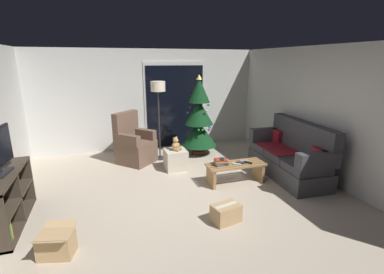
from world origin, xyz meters
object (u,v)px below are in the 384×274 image
christmas_tree (199,120)px  cardboard_box_taped_mid_floor (226,213)px  remote_silver (244,161)px  floor_lamp (158,94)px  remote_white (236,164)px  book_stack (221,162)px  armchair (134,145)px  cell_phone (222,159)px  coffee_table (236,170)px  remote_black (248,162)px  remote_graphite (241,163)px  media_shelf (2,203)px  cardboard_box_open_near_shelf (56,244)px  couch (290,156)px  teddy_bear_honey (176,145)px  ottoman (176,159)px

christmas_tree → cardboard_box_taped_mid_floor: christmas_tree is taller
remote_silver → floor_lamp: bearing=47.2°
remote_white → cardboard_box_taped_mid_floor: size_ratio=0.35×
book_stack → cardboard_box_taped_mid_floor: size_ratio=0.60×
remote_silver → floor_lamp: (-1.27, 1.69, 1.12)m
floor_lamp → christmas_tree: bearing=3.3°
cardboard_box_taped_mid_floor → book_stack: bearing=70.0°
armchair → remote_silver: bearing=-41.3°
cell_phone → coffee_table: bearing=22.6°
armchair → cell_phone: bearing=-50.8°
remote_black → book_stack: (-0.52, 0.08, 0.04)m
remote_graphite → cell_phone: bearing=131.2°
book_stack → remote_white: bearing=-16.7°
book_stack → media_shelf: 3.39m
cardboard_box_open_near_shelf → remote_white: bearing=21.4°
floor_lamp → cardboard_box_taped_mid_floor: bearing=-83.2°
book_stack → media_shelf: media_shelf is taller
cardboard_box_taped_mid_floor → remote_silver: bearing=52.5°
remote_white → remote_silver: (0.22, 0.12, 0.00)m
remote_white → media_shelf: 3.66m
coffee_table → remote_graphite: remote_graphite is taller
couch → book_stack: bearing=178.6°
remote_graphite → cardboard_box_taped_mid_floor: remote_graphite is taller
couch → armchair: armchair is taller
remote_white → armchair: 2.40m
floor_lamp → media_shelf: (-2.59, -2.09, -1.14)m
remote_silver → cardboard_box_taped_mid_floor: remote_silver is taller
cardboard_box_taped_mid_floor → remote_black: bearing=49.3°
couch → cardboard_box_taped_mid_floor: bearing=-149.2°
cardboard_box_open_near_shelf → teddy_bear_honey: bearing=47.1°
coffee_table → armchair: (-1.65, 1.69, 0.15)m
couch → book_stack: size_ratio=7.48×
remote_white → book_stack: (-0.28, 0.08, 0.04)m
armchair → cardboard_box_taped_mid_floor: size_ratio=2.56×
cardboard_box_taped_mid_floor → cardboard_box_open_near_shelf: (-2.19, -0.04, 0.02)m
coffee_table → remote_silver: remote_silver is taller
cell_phone → media_shelf: media_shelf is taller
floor_lamp → ottoman: size_ratio=4.05×
remote_silver → cardboard_box_open_near_shelf: (-3.12, -1.25, -0.24)m
remote_black → floor_lamp: floor_lamp is taller
christmas_tree → armchair: (-1.56, -0.11, -0.45)m
remote_silver → ottoman: ottoman is taller
couch → remote_black: (-0.96, -0.04, -0.01)m
remote_white → cell_phone: 0.29m
remote_black → armchair: bearing=99.8°
coffee_table → remote_black: (0.22, -0.05, 0.14)m
ottoman → cardboard_box_taped_mid_floor: (0.16, -2.16, -0.08)m
remote_graphite → cardboard_box_open_near_shelf: bearing=156.6°
christmas_tree → armchair: 1.63m
armchair → media_shelf: bearing=-134.6°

